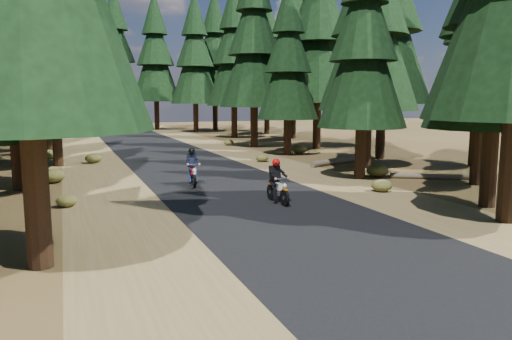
{
  "coord_description": "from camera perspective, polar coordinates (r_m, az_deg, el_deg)",
  "views": [
    {
      "loc": [
        -6.05,
        -14.12,
        3.5
      ],
      "look_at": [
        0.0,
        1.5,
        1.1
      ],
      "focal_mm": 35.0,
      "sensor_mm": 36.0,
      "label": 1
    }
  ],
  "objects": [
    {
      "name": "understory_shrubs",
      "position": [
        23.22,
        -1.56,
        0.14
      ],
      "size": [
        15.82,
        31.56,
        0.6
      ],
      "color": "#474C1E",
      "rests_on": "ground"
    },
    {
      "name": "log_far",
      "position": [
        23.2,
        19.6,
        -0.7
      ],
      "size": [
        3.29,
        2.02,
        0.24
      ],
      "primitive_type": "cylinder",
      "rotation": [
        0.0,
        1.57,
        -0.52
      ],
      "color": "#4C4233",
      "rests_on": "ground"
    },
    {
      "name": "log_near",
      "position": [
        27.65,
        9.7,
        1.1
      ],
      "size": [
        4.78,
        2.44,
        0.32
      ],
      "primitive_type": "cylinder",
      "rotation": [
        0.0,
        1.57,
        0.43
      ],
      "color": "#4C4233",
      "rests_on": "ground"
    },
    {
      "name": "road",
      "position": [
        20.35,
        -3.56,
        -1.74
      ],
      "size": [
        6.0,
        100.0,
        0.01
      ],
      "primitive_type": "cube",
      "color": "black",
      "rests_on": "ground"
    },
    {
      "name": "shoulder_r",
      "position": [
        22.16,
        7.85,
        -1.0
      ],
      "size": [
        3.2,
        100.0,
        0.01
      ],
      "primitive_type": "cube",
      "color": "brown",
      "rests_on": "ground"
    },
    {
      "name": "rider_follow",
      "position": [
        20.34,
        -7.26,
        -0.36
      ],
      "size": [
        0.71,
        1.75,
        1.52
      ],
      "rotation": [
        0.0,
        0.0,
        3.02
      ],
      "color": "maroon",
      "rests_on": "road"
    },
    {
      "name": "ground",
      "position": [
        15.75,
        1.98,
        -4.69
      ],
      "size": [
        120.0,
        120.0,
        0.0
      ],
      "primitive_type": "plane",
      "color": "#403317",
      "rests_on": "ground"
    },
    {
      "name": "pine_forest",
      "position": [
        35.94,
        -11.76,
        15.01
      ],
      "size": [
        34.59,
        55.08,
        16.32
      ],
      "color": "black",
      "rests_on": "ground"
    },
    {
      "name": "shoulder_l",
      "position": [
        19.49,
        -16.58,
        -2.52
      ],
      "size": [
        3.2,
        100.0,
        0.01
      ],
      "primitive_type": "cube",
      "color": "brown",
      "rests_on": "ground"
    },
    {
      "name": "rider_lead",
      "position": [
        16.78,
        2.5,
        -2.14
      ],
      "size": [
        0.54,
        1.69,
        1.49
      ],
      "rotation": [
        0.0,
        0.0,
        3.16
      ],
      "color": "silver",
      "rests_on": "road"
    }
  ]
}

